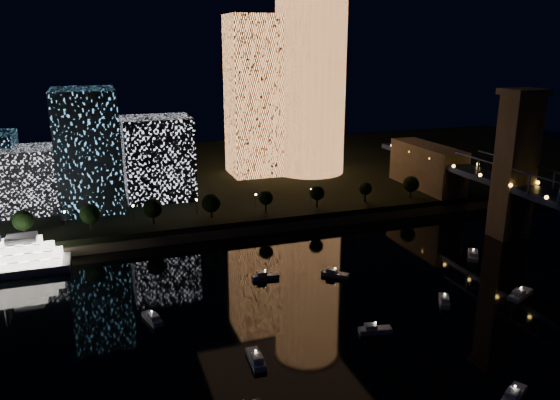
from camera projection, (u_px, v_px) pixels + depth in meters
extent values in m
plane|color=black|center=(427.00, 340.00, 122.08)|extent=(520.00, 520.00, 0.00)
cube|color=black|center=(241.00, 174.00, 266.70)|extent=(420.00, 160.00, 5.00)
cube|color=#6B5E4C|center=(298.00, 224.00, 196.14)|extent=(420.00, 6.00, 3.00)
cylinder|color=#EA8D4A|center=(311.00, 78.00, 247.64)|extent=(32.00, 32.00, 87.28)
cube|color=#EA8D4A|center=(253.00, 97.00, 246.67)|extent=(22.33, 22.33, 71.06)
cube|color=silver|center=(158.00, 158.00, 212.48)|extent=(25.87, 21.89, 31.84)
cube|color=#52A8DF|center=(88.00, 149.00, 198.30)|extent=(21.80, 28.34, 43.60)
cube|color=silver|center=(24.00, 180.00, 196.78)|extent=(23.05, 20.95, 23.05)
cube|color=#6B5E4C|center=(515.00, 168.00, 181.14)|extent=(11.00, 9.00, 48.00)
cube|color=#6B5E4C|center=(524.00, 92.00, 174.19)|extent=(13.00, 11.00, 2.00)
cube|color=#6B5E4C|center=(427.00, 172.00, 230.03)|extent=(12.00, 40.00, 23.00)
cube|color=#17234B|center=(533.00, 187.00, 167.56)|extent=(0.50, 0.50, 7.00)
cube|color=#17234B|center=(482.00, 170.00, 189.35)|extent=(0.50, 0.50, 7.00)
sphere|color=#FCAD37|center=(511.00, 185.00, 176.05)|extent=(1.20, 1.20, 1.20)
sphere|color=#FCAD37|center=(431.00, 158.00, 216.92)|extent=(1.20, 1.20, 1.20)
cube|color=silver|center=(21.00, 239.00, 156.28)|extent=(8.26, 6.22, 1.85)
cube|color=silver|center=(520.00, 294.00, 142.97)|extent=(9.55, 6.49, 1.20)
cube|color=silver|center=(519.00, 292.00, 141.75)|extent=(3.91, 3.50, 1.00)
sphere|color=white|center=(521.00, 288.00, 142.41)|extent=(0.36, 0.36, 0.36)
cube|color=silver|center=(444.00, 301.00, 139.34)|extent=(5.95, 7.71, 1.20)
cube|color=silver|center=(445.00, 299.00, 137.97)|extent=(3.04, 3.27, 1.00)
sphere|color=white|center=(445.00, 294.00, 138.78)|extent=(0.36, 0.36, 0.36)
cube|color=silver|center=(152.00, 319.00, 130.43)|extent=(4.43, 7.87, 1.20)
cube|color=silver|center=(154.00, 316.00, 129.24)|extent=(2.61, 3.07, 1.00)
sphere|color=white|center=(152.00, 311.00, 129.87)|extent=(0.36, 0.36, 0.36)
cube|color=silver|center=(473.00, 255.00, 169.32)|extent=(7.71, 9.01, 1.20)
cube|color=silver|center=(473.00, 254.00, 167.77)|extent=(3.78, 3.95, 1.00)
sphere|color=white|center=(474.00, 249.00, 168.76)|extent=(0.36, 0.36, 0.36)
cube|color=silver|center=(265.00, 276.00, 153.98)|extent=(7.68, 2.82, 1.20)
cube|color=silver|center=(261.00, 273.00, 153.37)|extent=(2.75, 2.10, 1.00)
sphere|color=white|center=(265.00, 270.00, 153.42)|extent=(0.36, 0.36, 0.36)
cube|color=silver|center=(256.00, 359.00, 113.80)|extent=(2.89, 8.22, 1.20)
cube|color=silver|center=(257.00, 358.00, 112.37)|extent=(2.22, 2.92, 1.00)
sphere|color=white|center=(256.00, 351.00, 113.24)|extent=(0.36, 0.36, 0.36)
cube|color=silver|center=(335.00, 274.00, 155.30)|extent=(7.42, 6.97, 1.20)
cube|color=silver|center=(331.00, 270.00, 155.42)|extent=(3.36, 3.30, 1.00)
sphere|color=white|center=(335.00, 268.00, 154.75)|extent=(0.36, 0.36, 0.36)
cube|color=silver|center=(514.00, 395.00, 102.12)|extent=(8.09, 6.24, 1.20)
cube|color=silver|center=(512.00, 393.00, 100.94)|extent=(3.43, 3.19, 1.00)
sphere|color=white|center=(515.00, 386.00, 101.56)|extent=(0.36, 0.36, 0.36)
cube|color=silver|center=(375.00, 330.00, 125.15)|extent=(7.87, 3.91, 1.20)
cube|color=silver|center=(371.00, 326.00, 124.71)|extent=(2.98, 2.46, 1.00)
sphere|color=white|center=(376.00, 323.00, 124.59)|extent=(0.36, 0.36, 0.36)
cylinder|color=black|center=(24.00, 231.00, 171.92)|extent=(0.70, 0.70, 4.00)
sphere|color=black|center=(23.00, 220.00, 170.95)|extent=(6.51, 6.51, 6.51)
cylinder|color=black|center=(91.00, 224.00, 178.17)|extent=(0.70, 0.70, 4.00)
sphere|color=black|center=(90.00, 214.00, 177.20)|extent=(6.55, 6.55, 6.55)
cylinder|color=black|center=(153.00, 218.00, 184.43)|extent=(0.70, 0.70, 4.00)
sphere|color=black|center=(153.00, 208.00, 183.45)|extent=(6.57, 6.57, 6.57)
cylinder|color=black|center=(211.00, 212.00, 190.68)|extent=(0.70, 0.70, 4.00)
sphere|color=black|center=(211.00, 203.00, 189.71)|extent=(6.65, 6.65, 6.65)
cylinder|color=black|center=(266.00, 207.00, 196.93)|extent=(0.70, 0.70, 4.00)
sphere|color=black|center=(266.00, 198.00, 195.96)|extent=(5.27, 5.27, 5.27)
cylinder|color=black|center=(317.00, 202.00, 203.18)|extent=(0.70, 0.70, 4.00)
sphere|color=black|center=(317.00, 193.00, 202.21)|extent=(5.51, 5.51, 5.51)
cylinder|color=black|center=(365.00, 197.00, 209.44)|extent=(0.70, 0.70, 4.00)
sphere|color=black|center=(365.00, 188.00, 208.46)|extent=(5.01, 5.01, 5.01)
cylinder|color=black|center=(410.00, 193.00, 215.69)|extent=(0.70, 0.70, 4.00)
sphere|color=black|center=(411.00, 184.00, 214.72)|extent=(6.32, 6.32, 6.32)
cylinder|color=black|center=(65.00, 220.00, 180.98)|extent=(0.24, 0.24, 5.00)
sphere|color=#FFCC7F|center=(64.00, 212.00, 180.20)|extent=(0.70, 0.70, 0.70)
cylinder|color=black|center=(134.00, 213.00, 187.86)|extent=(0.24, 0.24, 5.00)
sphere|color=#FFCC7F|center=(133.00, 206.00, 187.08)|extent=(0.70, 0.70, 0.70)
cylinder|color=black|center=(197.00, 207.00, 194.74)|extent=(0.24, 0.24, 5.00)
sphere|color=#FFCC7F|center=(197.00, 200.00, 193.96)|extent=(0.70, 0.70, 0.70)
cylinder|color=black|center=(256.00, 202.00, 201.62)|extent=(0.24, 0.24, 5.00)
sphere|color=#FFCC7F|center=(256.00, 194.00, 200.84)|extent=(0.70, 0.70, 0.70)
cylinder|color=black|center=(311.00, 197.00, 208.50)|extent=(0.24, 0.24, 5.00)
sphere|color=#FFCC7F|center=(311.00, 189.00, 207.72)|extent=(0.70, 0.70, 0.70)
cylinder|color=black|center=(363.00, 192.00, 215.37)|extent=(0.24, 0.24, 5.00)
sphere|color=#FFCC7F|center=(363.00, 185.00, 214.60)|extent=(0.70, 0.70, 0.70)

